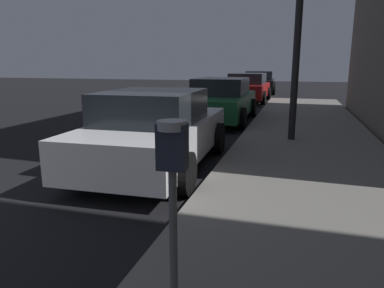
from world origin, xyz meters
name	(u,v)px	position (x,y,z in m)	size (l,w,h in m)	color
parking_meter	(172,172)	(4.54, 0.96, 1.20)	(0.19, 0.19, 1.39)	#59595B
car_white	(156,131)	(2.85, 4.81, 0.70)	(2.12, 4.28, 1.43)	silver
car_green	(221,100)	(2.85, 10.53, 0.70)	(2.09, 4.47, 1.43)	#19592D
car_red	(248,87)	(2.85, 17.21, 0.72)	(2.14, 4.31, 1.43)	maroon
car_black	(259,82)	(2.85, 22.85, 0.72)	(2.28, 4.39, 1.43)	black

